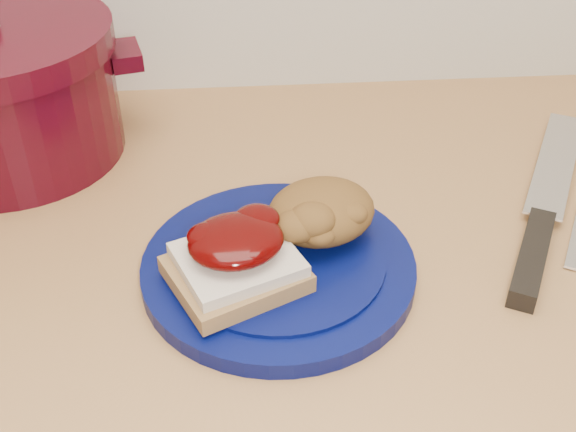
{
  "coord_description": "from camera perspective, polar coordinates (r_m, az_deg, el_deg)",
  "views": [
    {
      "loc": [
        -0.07,
        0.94,
        1.33
      ],
      "look_at": [
        -0.03,
        1.45,
        0.95
      ],
      "focal_mm": 45.0,
      "sensor_mm": 36.0,
      "label": 1
    }
  ],
  "objects": [
    {
      "name": "chef_knife",
      "position": [
        0.72,
        19.25,
        -0.91
      ],
      "size": [
        0.19,
        0.32,
        0.02
      ],
      "rotation": [
        0.0,
        0.0,
        1.08
      ],
      "color": "black",
      "rests_on": "wood_countertop"
    },
    {
      "name": "dutch_oven",
      "position": [
        0.84,
        -21.69,
        9.13
      ],
      "size": [
        0.31,
        0.31,
        0.16
      ],
      "rotation": [
        0.0,
        0.0,
        0.24
      ],
      "color": "#39050F",
      "rests_on": "wood_countertop"
    },
    {
      "name": "plate",
      "position": [
        0.64,
        -0.75,
        -4.1
      ],
      "size": [
        0.31,
        0.31,
        0.02
      ],
      "primitive_type": "cylinder",
      "rotation": [
        0.0,
        0.0,
        0.35
      ],
      "color": "#040A3F",
      "rests_on": "wood_countertop"
    },
    {
      "name": "stuffing_mound",
      "position": [
        0.65,
        2.65,
        0.37
      ],
      "size": [
        0.12,
        0.11,
        0.05
      ],
      "primitive_type": "ellipsoid",
      "rotation": [
        0.0,
        0.0,
        0.35
      ],
      "color": "brown",
      "rests_on": "plate"
    },
    {
      "name": "pepper_grinder",
      "position": [
        0.87,
        -19.32,
        10.33
      ],
      "size": [
        0.08,
        0.08,
        0.14
      ],
      "rotation": [
        0.0,
        0.0,
        0.33
      ],
      "color": "black",
      "rests_on": "wood_countertop"
    },
    {
      "name": "sandwich",
      "position": [
        0.6,
        -4.12,
        -3.34
      ],
      "size": [
        0.13,
        0.13,
        0.05
      ],
      "rotation": [
        0.0,
        0.0,
        0.35
      ],
      "color": "olive",
      "rests_on": "plate"
    }
  ]
}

